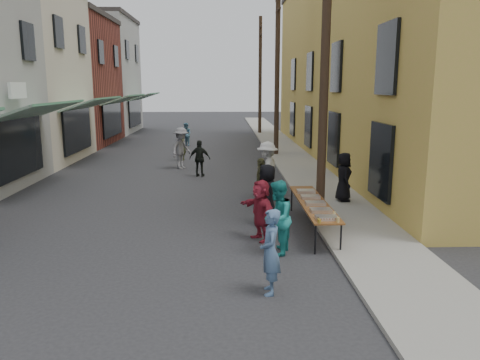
{
  "coord_description": "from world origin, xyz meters",
  "views": [
    {
      "loc": [
        1.47,
        -10.37,
        3.74
      ],
      "look_at": [
        1.88,
        1.77,
        1.3
      ],
      "focal_mm": 35.0,
      "sensor_mm": 36.0,
      "label": 1
    }
  ],
  "objects": [
    {
      "name": "guest_front_c",
      "position": [
        2.65,
        -0.34,
        0.85
      ],
      "size": [
        0.86,
        0.98,
        1.7
      ],
      "primitive_type": "imported",
      "rotation": [
        0.0,
        0.0,
        -1.88
      ],
      "color": "teal",
      "rests_on": "ground"
    },
    {
      "name": "guest_queue_back",
      "position": [
        2.35,
        0.69,
        0.76
      ],
      "size": [
        1.01,
        1.47,
        1.52
      ],
      "primitive_type": "imported",
      "rotation": [
        0.0,
        0.0,
        -1.13
      ],
      "color": "maroon",
      "rests_on": "ground"
    },
    {
      "name": "guest_front_b",
      "position": [
        2.29,
        -2.35,
        0.79
      ],
      "size": [
        0.39,
        0.58,
        1.59
      ],
      "primitive_type": "imported",
      "rotation": [
        0.0,
        0.0,
        -1.58
      ],
      "color": "#4B6A92",
      "rests_on": "ground"
    },
    {
      "name": "building_ochre",
      "position": [
        11.1,
        14.0,
        5.0
      ],
      "size": [
        10.0,
        28.0,
        10.0
      ],
      "primitive_type": "cube",
      "color": "gold",
      "rests_on": "ground"
    },
    {
      "name": "catering_tray_foil_b",
      "position": [
        3.8,
        0.51,
        0.79
      ],
      "size": [
        0.5,
        0.33,
        0.08
      ],
      "primitive_type": "cube",
      "color": "#B2B2B7",
      "rests_on": "serving_table"
    },
    {
      "name": "passerby_far",
      "position": [
        -0.95,
        19.43,
        0.73
      ],
      "size": [
        0.88,
        0.9,
        1.46
      ],
      "primitive_type": "imported",
      "rotation": [
        0.0,
        0.0,
        5.38
      ],
      "color": "#578BA8",
      "rests_on": "ground"
    },
    {
      "name": "serving_table",
      "position": [
        3.8,
        1.51,
        0.71
      ],
      "size": [
        0.7,
        4.0,
        0.75
      ],
      "color": "brown",
      "rests_on": "ground"
    },
    {
      "name": "catering_tray_sausage",
      "position": [
        3.8,
        -0.14,
        0.79
      ],
      "size": [
        0.5,
        0.33,
        0.08
      ],
      "primitive_type": "cube",
      "color": "maroon",
      "rests_on": "serving_table"
    },
    {
      "name": "server",
      "position": [
        5.3,
        4.23,
        0.88
      ],
      "size": [
        0.51,
        0.77,
        1.57
      ],
      "primitive_type": "imported",
      "rotation": [
        0.0,
        0.0,
        1.56
      ],
      "color": "black",
      "rests_on": "sidewalk"
    },
    {
      "name": "passerby_mid",
      "position": [
        0.44,
        9.06,
        0.77
      ],
      "size": [
        0.96,
        0.56,
        1.53
      ],
      "primitive_type": "imported",
      "rotation": [
        0.0,
        0.0,
        2.93
      ],
      "color": "black",
      "rests_on": "ground"
    },
    {
      "name": "guest_front_a",
      "position": [
        2.62,
        1.99,
        0.84
      ],
      "size": [
        0.54,
        0.82,
        1.68
      ],
      "primitive_type": "imported",
      "rotation": [
        0.0,
        0.0,
        -1.57
      ],
      "color": "black",
      "rests_on": "ground"
    },
    {
      "name": "condiment_jar_a",
      "position": [
        3.58,
        -0.44,
        0.79
      ],
      "size": [
        0.07,
        0.07,
        0.08
      ],
      "primitive_type": "cylinder",
      "color": "#A57F26",
      "rests_on": "serving_table"
    },
    {
      "name": "guest_front_d",
      "position": [
        2.91,
        5.11,
        0.96
      ],
      "size": [
        1.11,
        1.42,
        1.93
      ],
      "primitive_type": "imported",
      "rotation": [
        0.0,
        0.0,
        -1.93
      ],
      "color": "silver",
      "rests_on": "ground"
    },
    {
      "name": "passerby_right",
      "position": [
        -0.68,
        13.44,
        0.74
      ],
      "size": [
        0.37,
        0.55,
        1.49
      ],
      "primitive_type": "imported",
      "rotation": [
        0.0,
        0.0,
        4.69
      ],
      "color": "#546038",
      "rests_on": "ground"
    },
    {
      "name": "catering_tray_buns",
      "position": [
        3.8,
        1.21,
        0.79
      ],
      "size": [
        0.5,
        0.33,
        0.08
      ],
      "primitive_type": "cube",
      "color": "tan",
      "rests_on": "serving_table"
    },
    {
      "name": "passerby_left",
      "position": [
        -0.51,
        11.01,
        0.95
      ],
      "size": [
        1.26,
        1.41,
        1.9
      ],
      "primitive_type": "imported",
      "rotation": [
        0.0,
        0.0,
        1.0
      ],
      "color": "slate",
      "rests_on": "ground"
    },
    {
      "name": "ground",
      "position": [
        0.0,
        0.0,
        0.0
      ],
      "size": [
        120.0,
        120.0,
        0.0
      ],
      "primitive_type": "plane",
      "color": "#28282B",
      "rests_on": "ground"
    },
    {
      "name": "guest_front_e",
      "position": [
        2.63,
        4.17,
        0.76
      ],
      "size": [
        0.41,
        0.91,
        1.53
      ],
      "primitive_type": "imported",
      "rotation": [
        0.0,
        0.0,
        -1.62
      ],
      "color": "brown",
      "rests_on": "ground"
    },
    {
      "name": "utility_pole_mid",
      "position": [
        4.3,
        15.0,
        4.5
      ],
      "size": [
        0.26,
        0.26,
        9.0
      ],
      "primitive_type": "cylinder",
      "color": "#2D2116",
      "rests_on": "ground"
    },
    {
      "name": "storefront_row",
      "position": [
        -10.0,
        14.96,
        4.12
      ],
      "size": [
        8.0,
        37.0,
        9.0
      ],
      "color": "maroon",
      "rests_on": "ground"
    },
    {
      "name": "condiment_jar_c",
      "position": [
        3.58,
        -0.24,
        0.79
      ],
      "size": [
        0.07,
        0.07,
        0.08
      ],
      "primitive_type": "cylinder",
      "color": "#A57F26",
      "rests_on": "serving_table"
    },
    {
      "name": "condiment_jar_b",
      "position": [
        3.58,
        -0.34,
        0.79
      ],
      "size": [
        0.07,
        0.07,
        0.08
      ],
      "primitive_type": "cylinder",
      "color": "#A57F26",
      "rests_on": "serving_table"
    },
    {
      "name": "cup_stack",
      "position": [
        4.0,
        -0.39,
        0.81
      ],
      "size": [
        0.08,
        0.08,
        0.12
      ],
      "primitive_type": "cylinder",
      "color": "tan",
      "rests_on": "serving_table"
    },
    {
      "name": "utility_pole_near",
      "position": [
        4.3,
        3.0,
        4.5
      ],
      "size": [
        0.26,
        0.26,
        9.0
      ],
      "primitive_type": "cylinder",
      "color": "#2D2116",
      "rests_on": "ground"
    },
    {
      "name": "utility_pole_far",
      "position": [
        4.3,
        27.0,
        4.5
      ],
      "size": [
        0.26,
        0.26,
        9.0
      ],
      "primitive_type": "cylinder",
      "color": "#2D2116",
      "rests_on": "ground"
    },
    {
      "name": "catering_tray_buns_end",
      "position": [
        3.8,
        2.61,
        0.79
      ],
      "size": [
        0.5,
        0.33,
        0.08
      ],
      "primitive_type": "cube",
      "color": "tan",
      "rests_on": "serving_table"
    },
    {
      "name": "catering_tray_foil_d",
      "position": [
        3.8,
        1.91,
        0.79
      ],
      "size": [
        0.5,
        0.33,
        0.08
      ],
      "primitive_type": "cube",
      "color": "#B2B2B7",
      "rests_on": "serving_table"
    },
    {
      "name": "sidewalk",
      "position": [
        5.0,
        15.0,
        0.05
      ],
      "size": [
        2.2,
        60.0,
        0.1
      ],
      "primitive_type": "cube",
      "color": "gray",
      "rests_on": "ground"
    }
  ]
}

